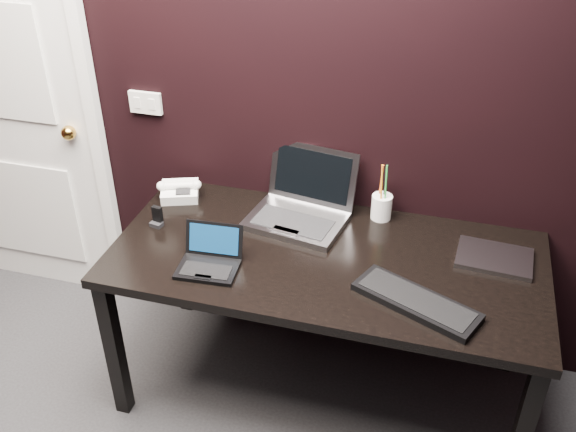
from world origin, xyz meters
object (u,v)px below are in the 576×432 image
(door, at_px, (6,102))
(desk, at_px, (326,271))
(closed_laptop, at_px, (494,258))
(desk_phone, at_px, (180,191))
(mobile_phone, at_px, (157,218))
(pen_cup, at_px, (382,206))
(silver_laptop, at_px, (301,208))
(ext_keyboard, at_px, (416,301))
(netbook, at_px, (210,260))

(door, distance_m, desk, 1.73)
(door, xyz_separation_m, desk, (1.65, -0.38, -0.38))
(closed_laptop, height_order, desk_phone, desk_phone)
(door, relative_size, mobile_phone, 24.55)
(mobile_phone, bearing_deg, pen_cup, 18.97)
(desk_phone, bearing_deg, mobile_phone, -90.42)
(desk_phone, bearing_deg, silver_laptop, -1.84)
(mobile_phone, relative_size, pen_cup, 0.34)
(door, relative_size, closed_laptop, 7.16)
(ext_keyboard, bearing_deg, pen_cup, 111.28)
(door, height_order, silver_laptop, door)
(mobile_phone, bearing_deg, desk_phone, 89.58)
(desk, bearing_deg, desk_phone, 161.12)
(ext_keyboard, distance_m, closed_laptop, 0.44)
(door, bearing_deg, desk, -12.82)
(desk, height_order, mobile_phone, mobile_phone)
(desk_phone, bearing_deg, ext_keyboard, -22.33)
(pen_cup, bearing_deg, netbook, -138.15)
(silver_laptop, distance_m, ext_keyboard, 0.69)
(ext_keyboard, bearing_deg, desk_phone, 157.67)
(door, xyz_separation_m, pen_cup, (1.81, -0.05, -0.25))
(desk_phone, bearing_deg, desk, -18.88)
(desk_phone, distance_m, pen_cup, 0.90)
(ext_keyboard, bearing_deg, door, 164.04)
(desk, distance_m, silver_laptop, 0.31)
(ext_keyboard, height_order, pen_cup, pen_cup)
(closed_laptop, height_order, pen_cup, pen_cup)
(netbook, xyz_separation_m, ext_keyboard, (0.79, -0.01, -0.02))
(desk, bearing_deg, closed_laptop, 12.88)
(netbook, bearing_deg, closed_laptop, 17.80)
(silver_laptop, bearing_deg, netbook, -120.49)
(door, xyz_separation_m, mobile_phone, (0.92, -0.36, -0.27))
(door, distance_m, ext_keyboard, 2.12)
(netbook, height_order, mobile_phone, netbook)
(netbook, xyz_separation_m, closed_laptop, (1.05, 0.34, -0.02))
(desk, xyz_separation_m, desk_phone, (-0.73, 0.25, 0.11))
(door, xyz_separation_m, silver_laptop, (1.48, -0.14, -0.25))
(closed_laptop, relative_size, mobile_phone, 3.43)
(desk_phone, xyz_separation_m, pen_cup, (0.89, 0.08, 0.02))
(silver_laptop, xyz_separation_m, desk_phone, (-0.56, 0.02, -0.02))
(silver_laptop, distance_m, pen_cup, 0.34)
(silver_laptop, distance_m, desk_phone, 0.56)
(silver_laptop, xyz_separation_m, pen_cup, (0.33, 0.10, 0.01))
(mobile_phone, bearing_deg, silver_laptop, 20.56)
(desk_phone, bearing_deg, door, 172.21)
(desk_phone, bearing_deg, closed_laptop, -4.35)
(silver_laptop, xyz_separation_m, closed_laptop, (0.80, -0.09, -0.04))
(desk, bearing_deg, silver_laptop, 125.51)
(silver_laptop, relative_size, ext_keyboard, 0.94)
(netbook, bearing_deg, ext_keyboard, -0.78)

